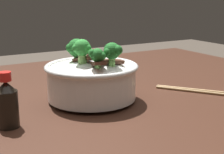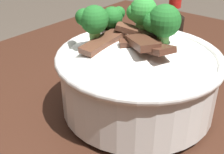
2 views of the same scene
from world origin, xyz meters
name	(u,v)px [view 1 (image 1 of 2)]	position (x,y,z in m)	size (l,w,h in m)	color
dining_table	(117,122)	(0.00, 0.00, 0.67)	(1.22, 0.93, 0.77)	#381E14
rice_bowl	(92,76)	(0.12, 0.07, 0.84)	(0.23, 0.23, 0.16)	white
chopsticks_pair	(195,90)	(-0.16, 0.14, 0.78)	(0.14, 0.18, 0.01)	#9E7A4C
soy_sauce_bottle	(7,104)	(0.33, 0.14, 0.82)	(0.04, 0.04, 0.11)	black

